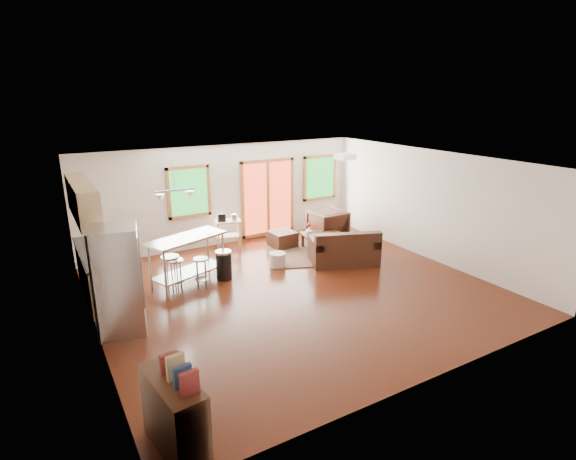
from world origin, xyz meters
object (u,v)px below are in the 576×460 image
coffee_table (321,235)px  armchair (327,223)px  refrigerator (119,280)px  loveseat (344,250)px  island (188,252)px  kitchen_cart (227,225)px  ottoman (282,239)px  rug (317,253)px

coffee_table → armchair: (0.54, 0.51, 0.10)m
refrigerator → loveseat: bearing=19.7°
island → kitchen_cart: bearing=46.1°
refrigerator → island: (1.58, 1.32, -0.20)m
armchair → island: size_ratio=0.51×
ottoman → kitchen_cart: bearing=157.6°
rug → coffee_table: bearing=41.9°
rug → island: island is taller
rug → refrigerator: bearing=-162.7°
loveseat → ottoman: 1.88m
ottoman → kitchen_cart: size_ratio=0.64×
ottoman → refrigerator: refrigerator is taller
rug → armchair: (0.85, 0.79, 0.44)m
loveseat → ottoman: size_ratio=2.85×
coffee_table → kitchen_cart: (-2.12, 1.13, 0.30)m
loveseat → ottoman: bearing=132.1°
loveseat → island: 3.62m
coffee_table → island: (-3.68, -0.50, 0.36)m
ottoman → rug: bearing=-59.7°
loveseat → ottoman: (-0.68, 1.75, -0.12)m
refrigerator → rug: bearing=29.6°
loveseat → kitchen_cart: 3.03m
loveseat → kitchen_cart: kitchen_cart is taller
loveseat → kitchen_cart: bearing=151.8°
coffee_table → refrigerator: size_ratio=0.60×
rug → island: bearing=-176.3°
loveseat → coffee_table: 1.17m
kitchen_cart → coffee_table: bearing=-28.0°
island → ottoman: bearing=20.9°
coffee_table → rug: bearing=-138.1°
ottoman → island: size_ratio=0.35×
armchair → island: bearing=12.8°
ottoman → refrigerator: (-4.44, -2.41, 0.71)m
rug → coffee_table: size_ratio=2.21×
rug → kitchen_cart: size_ratio=2.56×
rug → coffee_table: (0.31, 0.28, 0.34)m
loveseat → island: (-3.54, 0.66, 0.39)m
refrigerator → kitchen_cart: 4.31m
ottoman → island: (-2.86, -1.09, 0.51)m
coffee_table → refrigerator: bearing=-160.9°
rug → loveseat: loveseat is taller
rug → armchair: bearing=42.9°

